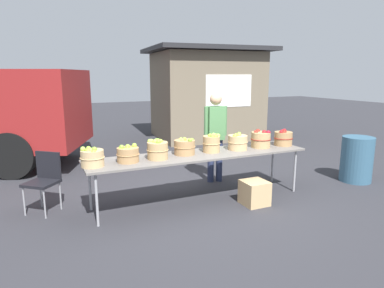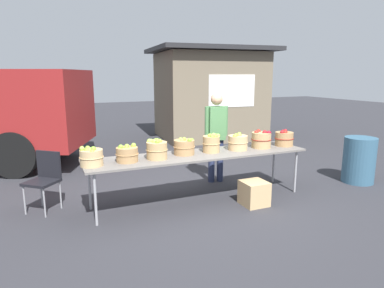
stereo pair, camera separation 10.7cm
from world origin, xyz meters
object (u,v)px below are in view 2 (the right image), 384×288
at_px(apple_basket_green_5, 238,142).
at_px(apple_basket_green_0, 91,157).
at_px(apple_basket_green_2, 157,149).
at_px(trash_barrel, 359,160).
at_px(apple_basket_green_1, 127,154).
at_px(produce_crate, 254,193).
at_px(folding_chair, 45,176).
at_px(apple_basket_red_1, 284,138).
at_px(vendor_adult, 216,130).
at_px(market_table, 200,156).
at_px(apple_basket_green_4, 212,143).
at_px(apple_basket_red_0, 261,140).
at_px(apple_basket_green_3, 184,147).

bearing_deg(apple_basket_green_5, apple_basket_green_0, -177.99).
bearing_deg(apple_basket_green_2, trash_barrel, -4.45).
height_order(apple_basket_green_1, produce_crate, apple_basket_green_1).
bearing_deg(folding_chair, apple_basket_green_0, -4.69).
distance_m(apple_basket_red_1, vendor_adult, 1.19).
relative_size(apple_basket_green_1, apple_basket_green_2, 1.01).
distance_m(folding_chair, trash_barrel, 5.36).
relative_size(apple_basket_green_1, apple_basket_red_1, 0.99).
relative_size(folding_chair, trash_barrel, 1.03).
height_order(apple_basket_green_0, trash_barrel, apple_basket_green_0).
xyz_separation_m(market_table, folding_chair, (-2.22, 0.55, -0.21)).
bearing_deg(produce_crate, apple_basket_green_0, 168.83).
bearing_deg(vendor_adult, folding_chair, 13.04).
bearing_deg(apple_basket_green_1, apple_basket_green_2, -0.93).
relative_size(market_table, apple_basket_green_4, 11.56).
xyz_separation_m(apple_basket_green_2, apple_basket_green_4, (0.92, 0.07, 0.01)).
bearing_deg(market_table, apple_basket_red_1, -0.39).
distance_m(apple_basket_red_0, trash_barrel, 2.01).
bearing_deg(apple_basket_green_1, apple_basket_green_0, -175.70).
relative_size(apple_basket_green_2, apple_basket_green_4, 1.05).
height_order(trash_barrel, produce_crate, trash_barrel).
distance_m(apple_basket_green_3, produce_crate, 1.28).
relative_size(apple_basket_green_4, vendor_adult, 0.19).
bearing_deg(apple_basket_green_0, apple_basket_green_5, 2.01).
bearing_deg(apple_basket_green_0, vendor_adult, 19.43).
bearing_deg(produce_crate, apple_basket_green_4, 129.56).
relative_size(apple_basket_green_0, apple_basket_green_4, 1.06).
xyz_separation_m(apple_basket_red_0, trash_barrel, (1.93, -0.33, -0.47)).
bearing_deg(folding_chair, market_table, 26.67).
xyz_separation_m(apple_basket_green_1, trash_barrel, (4.20, -0.30, -0.45)).
relative_size(market_table, apple_basket_green_0, 10.86).
bearing_deg(apple_basket_green_5, apple_basket_red_1, -2.24).
height_order(apple_basket_red_1, produce_crate, apple_basket_red_1).
bearing_deg(apple_basket_green_2, apple_basket_green_3, 11.71).
bearing_deg(apple_basket_green_0, apple_basket_red_0, 1.46).
bearing_deg(apple_basket_green_2, apple_basket_green_5, 2.11).
bearing_deg(apple_basket_green_1, apple_basket_green_3, 5.74).
distance_m(apple_basket_green_4, produce_crate, 1.01).
height_order(apple_basket_green_4, apple_basket_red_0, apple_basket_green_4).
xyz_separation_m(market_table, apple_basket_green_2, (-0.70, -0.03, 0.17)).
xyz_separation_m(apple_basket_green_5, folding_chair, (-2.91, 0.52, -0.37)).
relative_size(apple_basket_green_3, apple_basket_green_5, 1.01).
distance_m(apple_basket_green_2, apple_basket_red_0, 1.84).
bearing_deg(market_table, apple_basket_green_1, -179.00).
bearing_deg(apple_basket_green_2, produce_crate, -19.36).
bearing_deg(trash_barrel, folding_chair, 170.70).
height_order(apple_basket_red_0, folding_chair, apple_basket_red_0).
distance_m(market_table, apple_basket_green_3, 0.28).
relative_size(apple_basket_red_0, vendor_adult, 0.21).
height_order(apple_basket_green_2, apple_basket_green_5, apple_basket_green_2).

